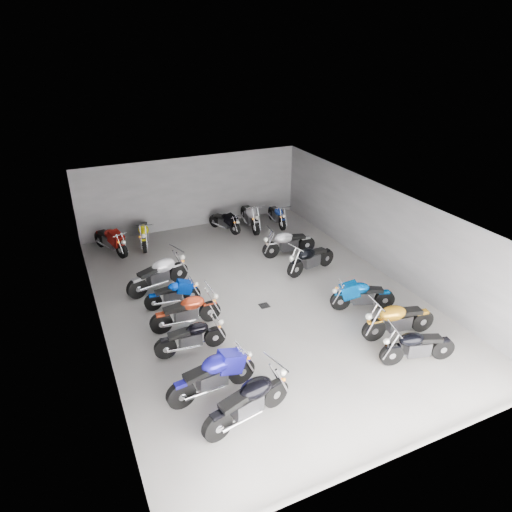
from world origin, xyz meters
The scene contains 22 objects.
ground centered at (0.00, 0.00, 0.00)m, with size 14.00×14.00×0.00m, color gray.
wall_back centered at (0.00, 7.00, 1.60)m, with size 10.00×0.10×3.20m, color gray.
wall_left centered at (-5.00, 0.00, 1.60)m, with size 0.10×14.00×3.20m, color gray.
wall_right centered at (5.00, 0.00, 1.60)m, with size 0.10×14.00×3.20m, color gray.
ceiling centered at (0.00, 0.00, 3.22)m, with size 10.00×14.00×0.04m, color black.
drain_grate centered at (0.00, -0.50, 0.01)m, with size 0.32×0.32×0.01m, color black.
motorcycle_left_a centered at (-2.42, -4.75, 0.57)m, with size 2.33×0.72×1.04m.
motorcycle_left_b centered at (-2.85, -3.59, 0.57)m, with size 2.36×0.54×1.04m.
motorcycle_left_c centered at (-2.85, -1.78, 0.49)m, with size 2.03×0.42×0.89m.
motorcycle_left_d centered at (-2.61, -0.56, 0.53)m, with size 2.19×0.42×0.96m.
motorcycle_left_e centered at (-2.67, 0.75, 0.44)m, with size 1.85×0.36×0.81m.
motorcycle_left_f centered at (-2.83, 2.00, 0.57)m, with size 2.30×0.90×1.04m.
motorcycle_right_a centered at (2.53, -4.71, 0.51)m, with size 2.09×0.67×0.94m.
motorcycle_right_b centered at (2.84, -3.57, 0.55)m, with size 2.31×0.54×1.02m.
motorcycle_right_c centered at (2.77, -1.94, 0.50)m, with size 2.00×0.87×0.92m.
motorcycle_right_e centered at (2.57, 0.94, 0.53)m, with size 2.18×0.63×0.97m.
motorcycle_right_f centered at (2.48, 2.50, 0.53)m, with size 2.23×0.48×0.98m.
motorcycle_back_a centered at (-3.89, 5.68, 0.53)m, with size 1.02×2.10×0.98m.
motorcycle_back_b centered at (-2.52, 5.82, 0.52)m, with size 0.63×2.15×0.96m.
motorcycle_back_d centered at (1.07, 5.83, 0.45)m, with size 0.87×1.76×0.82m.
motorcycle_back_e centered at (2.22, 5.66, 0.57)m, with size 0.53×2.37×1.04m.
motorcycle_back_f centered at (3.51, 5.51, 0.48)m, with size 0.44×1.99×0.87m.
Camera 1 is at (-5.48, -11.88, 8.09)m, focal length 32.00 mm.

